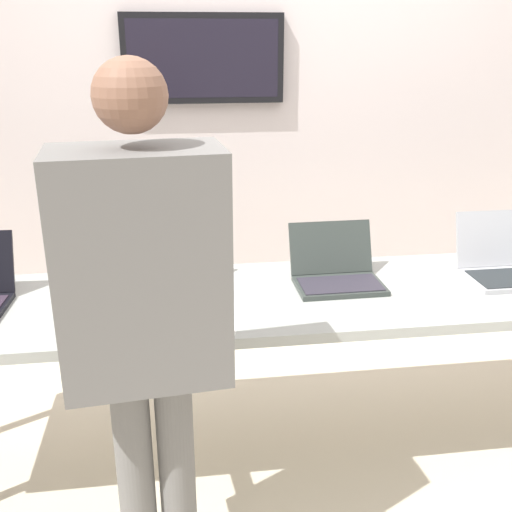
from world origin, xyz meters
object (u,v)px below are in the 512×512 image
Objects in this scene: workbench at (302,303)px; laptop_station_3 at (503,263)px; laptop_station_2 at (336,271)px; laptop_station_1 at (158,280)px; person at (145,308)px.

laptop_station_3 is at bearing 3.55° from workbench.
laptop_station_3 reaches higher than laptop_station_2.
laptop_station_1 is 1.43m from laptop_station_3.
laptop_station_1 reaches higher than workbench.
workbench is at bearing -152.49° from laptop_station_2.
workbench is at bearing 47.06° from person.
workbench is 0.20m from laptop_station_2.
laptop_station_2 is 1.03m from person.
laptop_station_2 reaches higher than workbench.
laptop_station_1 is 1.13× the size of laptop_station_2.
laptop_station_2 is 0.21× the size of person.
person is (-0.58, -0.62, 0.31)m from workbench.
person is (-0.73, -0.70, 0.21)m from laptop_station_2.
person reaches higher than laptop_station_1.
laptop_station_3 reaches higher than laptop_station_1.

